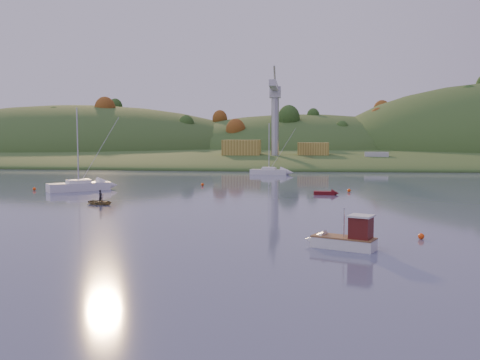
# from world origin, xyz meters

# --- Properties ---
(ground) EXTENTS (500.00, 500.00, 0.00)m
(ground) POSITION_xyz_m (0.00, 0.00, 0.00)
(ground) COLOR #3E4366
(ground) RESTS_ON ground
(far_shore) EXTENTS (620.00, 220.00, 1.50)m
(far_shore) POSITION_xyz_m (0.00, 230.00, 0.00)
(far_shore) COLOR #28471C
(far_shore) RESTS_ON ground
(shore_slope) EXTENTS (640.00, 150.00, 7.00)m
(shore_slope) POSITION_xyz_m (0.00, 165.00, 0.00)
(shore_slope) COLOR #28471C
(shore_slope) RESTS_ON ground
(hill_left) EXTENTS (170.00, 140.00, 44.00)m
(hill_left) POSITION_xyz_m (-90.00, 200.00, 0.00)
(hill_left) COLOR #28471C
(hill_left) RESTS_ON ground
(hill_center) EXTENTS (140.00, 120.00, 36.00)m
(hill_center) POSITION_xyz_m (10.00, 210.00, 0.00)
(hill_center) COLOR #28471C
(hill_center) RESTS_ON ground
(hillside_trees) EXTENTS (280.00, 50.00, 32.00)m
(hillside_trees) POSITION_xyz_m (0.00, 185.00, 0.00)
(hillside_trees) COLOR #214418
(hillside_trees) RESTS_ON ground
(wharf) EXTENTS (42.00, 16.00, 2.40)m
(wharf) POSITION_xyz_m (5.00, 122.00, 1.20)
(wharf) COLOR slate
(wharf) RESTS_ON ground
(shed_west) EXTENTS (11.00, 8.00, 4.80)m
(shed_west) POSITION_xyz_m (-8.00, 123.00, 4.80)
(shed_west) COLOR olive
(shed_west) RESTS_ON wharf
(shed_east) EXTENTS (9.00, 7.00, 4.00)m
(shed_east) POSITION_xyz_m (13.00, 124.00, 4.40)
(shed_east) COLOR olive
(shed_east) RESTS_ON wharf
(dock_crane) EXTENTS (3.20, 28.00, 20.30)m
(dock_crane) POSITION_xyz_m (2.00, 118.39, 17.17)
(dock_crane) COLOR #B7B7BC
(dock_crane) RESTS_ON wharf
(fishing_boat) EXTENTS (5.68, 3.84, 3.49)m
(fishing_boat) POSITION_xyz_m (11.62, 5.15, 0.77)
(fishing_boat) COLOR silver
(fishing_boat) RESTS_ON ground
(sailboat_near) EXTENTS (8.83, 7.86, 12.67)m
(sailboat_near) POSITION_xyz_m (-24.77, 43.29, 0.80)
(sailboat_near) COLOR white
(sailboat_near) RESTS_ON ground
(sailboat_far) EXTENTS (8.31, 3.69, 11.14)m
(sailboat_far) POSITION_xyz_m (2.34, 81.01, 0.73)
(sailboat_far) COLOR silver
(sailboat_far) RESTS_ON ground
(canoe) EXTENTS (3.85, 3.24, 0.68)m
(canoe) POSITION_xyz_m (-15.43, 27.76, 0.34)
(canoe) COLOR olive
(canoe) RESTS_ON ground
(paddler) EXTENTS (0.53, 0.66, 1.57)m
(paddler) POSITION_xyz_m (-15.43, 27.76, 0.78)
(paddler) COLOR black
(paddler) RESTS_ON ground
(red_tender) EXTENTS (3.64, 1.59, 1.20)m
(red_tender) POSITION_xyz_m (13.06, 41.90, 0.25)
(red_tender) COLOR #5A0C10
(red_tender) RESTS_ON ground
(work_vessel) EXTENTS (15.59, 6.86, 3.89)m
(work_vessel) POSITION_xyz_m (30.51, 118.00, 1.39)
(work_vessel) COLOR slate
(work_vessel) RESTS_ON ground
(buoy_0) EXTENTS (0.50, 0.50, 0.50)m
(buoy_0) POSITION_xyz_m (18.53, 9.32, 0.25)
(buoy_0) COLOR #FF480D
(buoy_0) RESTS_ON ground
(buoy_1) EXTENTS (0.50, 0.50, 0.50)m
(buoy_1) POSITION_xyz_m (16.19, 45.78, 0.25)
(buoy_1) COLOR #FF480D
(buoy_1) RESTS_ON ground
(buoy_2) EXTENTS (0.50, 0.50, 0.50)m
(buoy_2) POSITION_xyz_m (-31.77, 43.01, 0.25)
(buoy_2) COLOR #FF480D
(buoy_2) RESTS_ON ground
(buoy_3) EXTENTS (0.50, 0.50, 0.50)m
(buoy_3) POSITION_xyz_m (-7.36, 53.25, 0.25)
(buoy_3) COLOR #FF480D
(buoy_3) RESTS_ON ground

